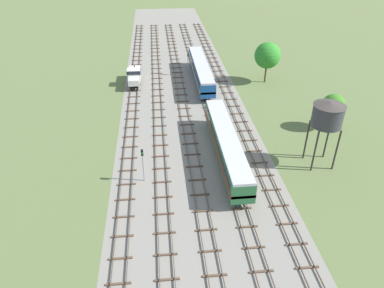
{
  "coord_description": "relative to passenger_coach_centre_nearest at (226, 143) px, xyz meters",
  "views": [
    {
      "loc": [
        -4.48,
        0.23,
        29.09
      ],
      "look_at": [
        0.0,
        44.1,
        1.5
      ],
      "focal_mm": 33.8,
      "sensor_mm": 36.0,
      "label": 1
    }
  ],
  "objects": [
    {
      "name": "ground_plane",
      "position": [
        -4.56,
        13.98,
        -2.61
      ],
      "size": [
        480.0,
        480.0,
        0.0
      ],
      "primitive_type": "plane",
      "color": "#5B6B3D"
    },
    {
      "name": "ballast_bed",
      "position": [
        -4.56,
        13.98,
        -2.61
      ],
      "size": [
        22.26,
        176.0,
        0.01
      ],
      "primitive_type": "cube",
      "color": "gray",
      "rests_on": "ground"
    },
    {
      "name": "track_far_left",
      "position": [
        -13.69,
        14.98,
        -2.48
      ],
      "size": [
        2.4,
        126.0,
        0.29
      ],
      "color": "#47382D",
      "rests_on": "ground"
    },
    {
      "name": "track_left",
      "position": [
        -9.13,
        14.98,
        -2.48
      ],
      "size": [
        2.4,
        126.0,
        0.29
      ],
      "color": "#47382D",
      "rests_on": "ground"
    },
    {
      "name": "track_centre_left",
      "position": [
        -4.56,
        14.98,
        -2.48
      ],
      "size": [
        2.4,
        126.0,
        0.29
      ],
      "color": "#47382D",
      "rests_on": "ground"
    },
    {
      "name": "track_centre",
      "position": [
        -0.0,
        14.98,
        -2.48
      ],
      "size": [
        2.4,
        126.0,
        0.29
      ],
      "color": "#47382D",
      "rests_on": "ground"
    },
    {
      "name": "track_centre_right",
      "position": [
        4.56,
        14.98,
        -2.48
      ],
      "size": [
        2.4,
        126.0,
        0.29
      ],
      "color": "#47382D",
      "rests_on": "ground"
    },
    {
      "name": "passenger_coach_centre_nearest",
      "position": [
        0.0,
        0.0,
        0.0
      ],
      "size": [
        2.96,
        22.0,
        3.8
      ],
      "color": "#286638",
      "rests_on": "ground"
    },
    {
      "name": "passenger_coach_centre_near",
      "position": [
        0.0,
        28.89,
        0.0
      ],
      "size": [
        2.96,
        22.0,
        3.8
      ],
      "color": "#194C8C",
      "rests_on": "ground"
    },
    {
      "name": "shunter_loco_far_left_mid",
      "position": [
        -13.69,
        28.94,
        -0.6
      ],
      "size": [
        2.74,
        8.46,
        3.1
      ],
      "color": "beige",
      "rests_on": "ground"
    },
    {
      "name": "water_tower",
      "position": [
        12.59,
        -2.38,
        5.05
      ],
      "size": [
        4.17,
        4.17,
        9.46
      ],
      "color": "#2D2826",
      "rests_on": "ground"
    },
    {
      "name": "signal_post_near",
      "position": [
        -2.28,
        32.71,
        0.66
      ],
      "size": [
        0.28,
        0.47,
        5.13
      ],
      "color": "gray",
      "rests_on": "ground"
    },
    {
      "name": "signal_post_mid",
      "position": [
        -11.41,
        -3.92,
        0.57
      ],
      "size": [
        0.28,
        0.47,
        4.98
      ],
      "color": "gray",
      "rests_on": "ground"
    },
    {
      "name": "lineside_tree_0",
      "position": [
        18.31,
        7.05,
        1.49
      ],
      "size": [
        3.63,
        3.63,
        5.95
      ],
      "color": "#4C331E",
      "rests_on": "ground"
    },
    {
      "name": "lineside_tree_1",
      "position": [
        13.31,
        27.32,
        3.07
      ],
      "size": [
        5.26,
        5.26,
        8.32
      ],
      "color": "#4C331E",
      "rests_on": "ground"
    }
  ]
}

